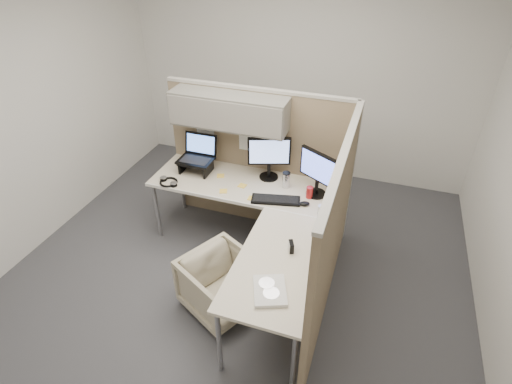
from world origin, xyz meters
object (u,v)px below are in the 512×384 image
(keyboard, at_px, (276,200))
(monitor_left, at_px, (269,155))
(desk, at_px, (254,214))
(office_chair, at_px, (221,282))

(keyboard, bearing_deg, monitor_left, 103.86)
(desk, distance_m, keyboard, 0.26)
(desk, relative_size, monitor_left, 4.29)
(desk, height_order, office_chair, desk)
(monitor_left, bearing_deg, office_chair, -112.58)
(desk, xyz_separation_m, monitor_left, (-0.04, 0.59, 0.32))
(monitor_left, distance_m, keyboard, 0.51)
(office_chair, xyz_separation_m, keyboard, (0.26, 0.79, 0.43))
(office_chair, distance_m, keyboard, 0.94)
(office_chair, bearing_deg, desk, 16.60)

